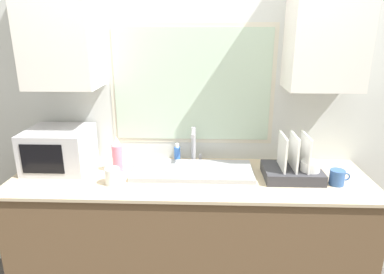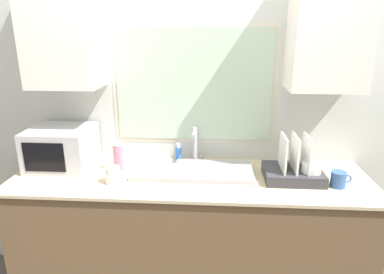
# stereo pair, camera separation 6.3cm
# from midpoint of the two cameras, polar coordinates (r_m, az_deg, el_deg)

# --- Properties ---
(countertop) EXTENTS (2.32, 0.68, 0.93)m
(countertop) POSITION_cam_midpoint_polar(r_m,az_deg,el_deg) (2.48, 0.52, -16.42)
(countertop) COLOR brown
(countertop) RESTS_ON ground_plane
(wall_back) EXTENTS (6.00, 0.38, 2.60)m
(wall_back) POSITION_cam_midpoint_polar(r_m,az_deg,el_deg) (2.41, 1.04, 7.08)
(wall_back) COLOR silver
(wall_back) RESTS_ON ground_plane
(sink_basin) EXTENTS (0.80, 0.34, 0.03)m
(sink_basin) POSITION_cam_midpoint_polar(r_m,az_deg,el_deg) (2.29, 0.94, -5.65)
(sink_basin) COLOR #9EA0A5
(sink_basin) RESTS_ON countertop
(faucet) EXTENTS (0.08, 0.19, 0.26)m
(faucet) POSITION_cam_midpoint_polar(r_m,az_deg,el_deg) (2.40, 1.27, -0.92)
(faucet) COLOR #99999E
(faucet) RESTS_ON countertop
(microwave) EXTENTS (0.41, 0.39, 0.28)m
(microwave) POSITION_cam_midpoint_polar(r_m,az_deg,el_deg) (2.51, -20.26, -1.66)
(microwave) COLOR #B2B2B7
(microwave) RESTS_ON countertop
(dish_rack) EXTENTS (0.36, 0.29, 0.29)m
(dish_rack) POSITION_cam_midpoint_polar(r_m,az_deg,el_deg) (2.28, 17.50, -5.23)
(dish_rack) COLOR #333338
(dish_rack) RESTS_ON countertop
(spray_bottle) EXTENTS (0.07, 0.07, 0.25)m
(spray_bottle) POSITION_cam_midpoint_polar(r_m,az_deg,el_deg) (2.34, -11.46, -2.78)
(spray_bottle) COLOR #D8728C
(spray_bottle) RESTS_ON countertop
(soap_bottle) EXTENTS (0.05, 0.05, 0.14)m
(soap_bottle) POSITION_cam_midpoint_polar(r_m,az_deg,el_deg) (2.45, -1.55, -2.85)
(soap_bottle) COLOR blue
(soap_bottle) RESTS_ON countertop
(mug_near_sink) EXTENTS (0.13, 0.09, 0.10)m
(mug_near_sink) POSITION_cam_midpoint_polar(r_m,az_deg,el_deg) (2.19, -12.21, -6.24)
(mug_near_sink) COLOR white
(mug_near_sink) RESTS_ON countertop
(mug_by_rack) EXTENTS (0.13, 0.09, 0.10)m
(mug_by_rack) POSITION_cam_midpoint_polar(r_m,az_deg,el_deg) (2.28, 23.98, -6.45)
(mug_by_rack) COLOR #335999
(mug_by_rack) RESTS_ON countertop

